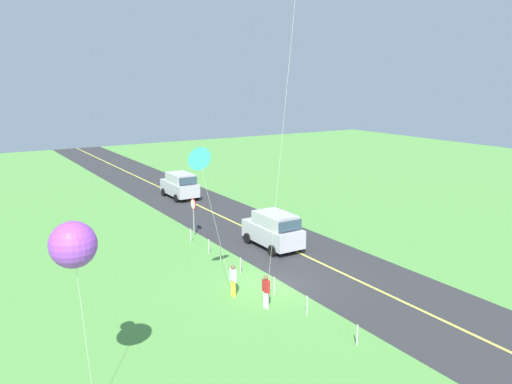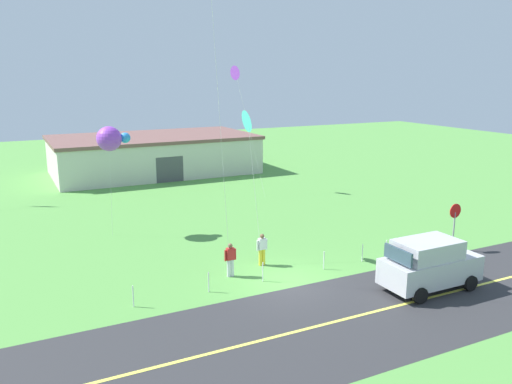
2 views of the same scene
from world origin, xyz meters
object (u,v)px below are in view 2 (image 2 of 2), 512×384
at_px(car_suv_foreground, 429,264).
at_px(kite_green_far, 110,139).
at_px(person_adult_companion, 230,259).
at_px(kite_red_low, 248,121).
at_px(stop_sign, 455,218).
at_px(person_adult_near, 262,248).
at_px(kite_pink_drift, 236,73).
at_px(warehouse_distant, 154,154).

xyz_separation_m(car_suv_foreground, kite_green_far, (-10.45, 14.12, 4.43)).
distance_m(person_adult_companion, kite_red_low, 6.73).
height_order(stop_sign, person_adult_companion, stop_sign).
bearing_deg(kite_green_far, kite_red_low, -51.41).
bearing_deg(stop_sign, person_adult_companion, 170.56).
relative_size(car_suv_foreground, person_adult_near, 2.75).
xyz_separation_m(person_adult_near, person_adult_companion, (-1.96, -0.62, 0.00)).
relative_size(kite_pink_drift, warehouse_distant, 0.53).
bearing_deg(car_suv_foreground, kite_pink_drift, 88.05).
bearing_deg(kite_green_far, warehouse_distant, 67.68).
bearing_deg(kite_green_far, person_adult_companion, -69.54).
bearing_deg(kite_red_low, person_adult_near, -92.07).
relative_size(person_adult_near, kite_green_far, 0.25).
relative_size(person_adult_companion, kite_pink_drift, 0.16).
height_order(stop_sign, kite_pink_drift, kite_pink_drift).
relative_size(person_adult_near, kite_pink_drift, 0.16).
height_order(car_suv_foreground, warehouse_distant, warehouse_distant).
distance_m(stop_sign, person_adult_companion, 12.15).
bearing_deg(kite_red_low, car_suv_foreground, -55.50).
xyz_separation_m(car_suv_foreground, person_adult_near, (-5.15, 5.77, -0.29)).
relative_size(car_suv_foreground, person_adult_companion, 2.75).
xyz_separation_m(stop_sign, kite_red_low, (-9.93, 4.24, 5.07)).
height_order(car_suv_foreground, person_adult_companion, car_suv_foreground).
bearing_deg(warehouse_distant, car_suv_foreground, -84.40).
xyz_separation_m(kite_red_low, warehouse_distant, (1.96, 24.55, -5.12)).
relative_size(person_adult_near, warehouse_distant, 0.09).
bearing_deg(person_adult_near, kite_green_far, -159.69).
height_order(person_adult_near, kite_pink_drift, kite_pink_drift).
relative_size(car_suv_foreground, kite_red_low, 0.59).
distance_m(person_adult_near, kite_green_far, 10.96).
height_order(kite_pink_drift, warehouse_distant, kite_pink_drift).
height_order(car_suv_foreground, kite_red_low, kite_red_low).
bearing_deg(kite_red_low, stop_sign, -23.11).
relative_size(kite_red_low, kite_pink_drift, 0.76).
distance_m(kite_red_low, kite_pink_drift, 15.52).
xyz_separation_m(kite_pink_drift, warehouse_distant, (-3.87, 10.35, -7.41)).
bearing_deg(kite_red_low, person_adult_companion, -131.81).
distance_m(person_adult_near, kite_pink_drift, 18.82).
distance_m(stop_sign, kite_pink_drift, 20.28).
height_order(stop_sign, warehouse_distant, warehouse_distant).
xyz_separation_m(car_suv_foreground, person_adult_companion, (-7.10, 5.15, -0.29)).
bearing_deg(car_suv_foreground, person_adult_near, 131.75).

